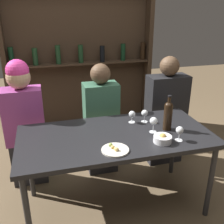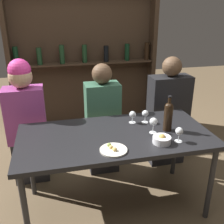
% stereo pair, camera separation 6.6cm
% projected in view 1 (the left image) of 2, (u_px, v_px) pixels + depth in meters
% --- Properties ---
extents(ground_plane, '(10.00, 10.00, 0.00)m').
position_uv_depth(ground_plane, '(115.00, 204.00, 2.40)').
color(ground_plane, brown).
extents(dining_table, '(1.57, 0.77, 0.72)m').
position_uv_depth(dining_table, '(116.00, 140.00, 2.15)').
color(dining_table, black).
rests_on(dining_table, ground_plane).
extents(wine_rack_wall, '(2.02, 0.21, 2.18)m').
position_uv_depth(wine_rack_wall, '(80.00, 51.00, 3.59)').
color(wine_rack_wall, '#38281C').
rests_on(wine_rack_wall, ground_plane).
extents(wine_bottle, '(0.07, 0.07, 0.30)m').
position_uv_depth(wine_bottle, '(168.00, 114.00, 2.16)').
color(wine_bottle, black).
rests_on(wine_bottle, dining_table).
extents(wine_glass_0, '(0.07, 0.07, 0.13)m').
position_uv_depth(wine_glass_0, '(154.00, 122.00, 2.13)').
color(wine_glass_0, silver).
rests_on(wine_glass_0, dining_table).
extents(wine_glass_1, '(0.06, 0.06, 0.11)m').
position_uv_depth(wine_glass_1, '(132.00, 115.00, 2.32)').
color(wine_glass_1, silver).
rests_on(wine_glass_1, dining_table).
extents(wine_glass_2, '(0.06, 0.06, 0.12)m').
position_uv_depth(wine_glass_2, '(180.00, 131.00, 2.00)').
color(wine_glass_2, silver).
rests_on(wine_glass_2, dining_table).
extents(wine_glass_3, '(0.06, 0.06, 0.12)m').
position_uv_depth(wine_glass_3, '(145.00, 114.00, 2.32)').
color(wine_glass_3, silver).
rests_on(wine_glass_3, dining_table).
extents(food_plate_0, '(0.20, 0.20, 0.04)m').
position_uv_depth(food_plate_0, '(115.00, 149.00, 1.89)').
color(food_plate_0, silver).
rests_on(food_plate_0, dining_table).
extents(snack_bowl, '(0.14, 0.14, 0.07)m').
position_uv_depth(snack_bowl, '(163.00, 139.00, 2.00)').
color(snack_bowl, white).
rests_on(snack_bowl, dining_table).
extents(seated_person_left, '(0.37, 0.22, 1.26)m').
position_uv_depth(seated_person_left, '(25.00, 125.00, 2.52)').
color(seated_person_left, '#26262B').
rests_on(seated_person_left, ground_plane).
extents(seated_person_center, '(0.35, 0.22, 1.18)m').
position_uv_depth(seated_person_center, '(101.00, 123.00, 2.72)').
color(seated_person_center, '#26262B').
rests_on(seated_person_center, ground_plane).
extents(seated_person_right, '(0.43, 0.22, 1.21)m').
position_uv_depth(seated_person_right, '(165.00, 115.00, 2.90)').
color(seated_person_right, '#26262B').
rests_on(seated_person_right, ground_plane).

